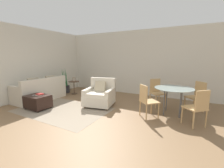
% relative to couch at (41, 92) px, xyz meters
% --- Properties ---
extents(ground_plane, '(20.00, 20.00, 0.00)m').
position_rel_couch_xyz_m(ground_plane, '(2.83, -1.30, -0.31)').
color(ground_plane, brown).
extents(wall_back, '(12.00, 0.06, 2.75)m').
position_rel_couch_xyz_m(wall_back, '(2.83, 2.68, 1.07)').
color(wall_back, beige).
rests_on(wall_back, ground_plane).
extents(wall_left, '(0.06, 12.00, 2.75)m').
position_rel_couch_xyz_m(wall_left, '(-0.53, 0.20, 1.07)').
color(wall_left, beige).
rests_on(wall_left, ground_plane).
extents(area_rug, '(2.77, 1.83, 0.01)m').
position_rel_couch_xyz_m(area_rug, '(1.56, -0.40, -0.30)').
color(area_rug, gray).
rests_on(area_rug, ground_plane).
extents(couch, '(0.82, 1.84, 0.90)m').
position_rel_couch_xyz_m(couch, '(0.00, 0.00, 0.00)').
color(couch, beige).
rests_on(couch, ground_plane).
extents(armchair, '(1.06, 1.05, 0.91)m').
position_rel_couch_xyz_m(armchair, '(2.32, 0.54, 0.03)').
color(armchair, beige).
rests_on(armchair, ground_plane).
extents(ottoman, '(0.70, 0.57, 0.43)m').
position_rel_couch_xyz_m(ottoman, '(0.78, -0.69, -0.07)').
color(ottoman, black).
rests_on(ottoman, ground_plane).
extents(book_stack, '(0.20, 0.21, 0.07)m').
position_rel_couch_xyz_m(book_stack, '(0.87, -0.67, 0.16)').
color(book_stack, beige).
rests_on(book_stack, ottoman).
extents(tv_remote_primary, '(0.06, 0.14, 0.01)m').
position_rel_couch_xyz_m(tv_remote_primary, '(0.69, -0.72, 0.13)').
color(tv_remote_primary, '#B7B7BC').
rests_on(tv_remote_primary, ottoman).
extents(potted_plant, '(0.40, 0.40, 1.20)m').
position_rel_couch_xyz_m(potted_plant, '(-0.11, 1.34, -0.04)').
color(potted_plant, '#333338').
rests_on(potted_plant, ground_plane).
extents(side_table, '(0.48, 0.48, 0.57)m').
position_rel_couch_xyz_m(side_table, '(0.43, 1.34, 0.10)').
color(side_table, '#4C3828').
rests_on(side_table, ground_plane).
extents(picture_frame, '(0.16, 0.07, 0.17)m').
position_rel_couch_xyz_m(picture_frame, '(0.43, 1.34, 0.35)').
color(picture_frame, '#8C6647').
rests_on(picture_frame, side_table).
extents(dining_table, '(1.06, 1.06, 0.77)m').
position_rel_couch_xyz_m(dining_table, '(4.60, 0.87, 0.37)').
color(dining_table, '#8C9E99').
rests_on(dining_table, ground_plane).
extents(dining_chair_near_left, '(0.59, 0.59, 0.90)m').
position_rel_couch_xyz_m(dining_chair_near_left, '(4.00, 0.27, 0.21)').
color(dining_chair_near_left, tan).
rests_on(dining_chair_near_left, ground_plane).
extents(dining_chair_near_right, '(0.59, 0.59, 0.90)m').
position_rel_couch_xyz_m(dining_chair_near_right, '(5.20, 0.27, 0.21)').
color(dining_chair_near_right, tan).
rests_on(dining_chair_near_right, ground_plane).
extents(dining_chair_far_left, '(0.59, 0.59, 0.90)m').
position_rel_couch_xyz_m(dining_chair_far_left, '(4.00, 1.47, 0.21)').
color(dining_chair_far_left, tan).
rests_on(dining_chair_far_left, ground_plane).
extents(dining_chair_far_right, '(0.59, 0.59, 0.90)m').
position_rel_couch_xyz_m(dining_chair_far_right, '(5.20, 1.47, 0.21)').
color(dining_chair_far_right, tan).
rests_on(dining_chair_far_right, ground_plane).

